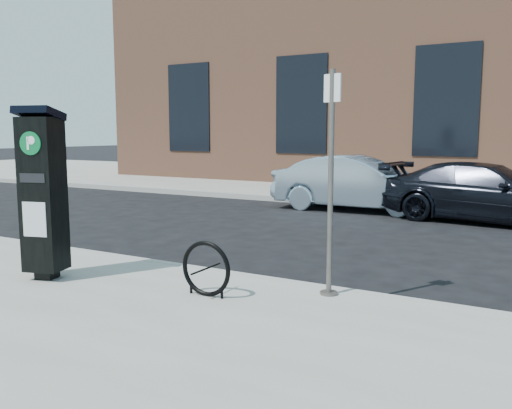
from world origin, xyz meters
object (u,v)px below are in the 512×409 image
Objects in this scene: parking_kiosk at (43,192)px; bike_rack at (206,269)px; sign_pole at (331,185)px; car_silver at (358,183)px; car_dark at (487,193)px.

bike_rack is at bearing -6.91° from parking_kiosk.
car_silver is (-2.33, 7.70, -0.70)m from sign_pole.
car_silver is (-1.13, 8.45, 0.25)m from bike_rack.
car_silver is at bearing 90.14° from car_dark.
bike_rack is at bearing -174.05° from car_silver.
parking_kiosk is at bearing -170.81° from bike_rack.
sign_pole is 7.44m from car_dark.
sign_pole reaches higher than parking_kiosk.
car_dark is at bearing 46.87° from parking_kiosk.
parking_kiosk is 2.38m from bike_rack.
sign_pole is at bearing -164.87° from car_silver.
car_dark is at bearing -97.91° from car_silver.
parking_kiosk is 9.49m from car_dark.
car_silver is (1.07, 8.83, -0.56)m from parking_kiosk.
car_dark is (2.00, 8.11, 0.20)m from bike_rack.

